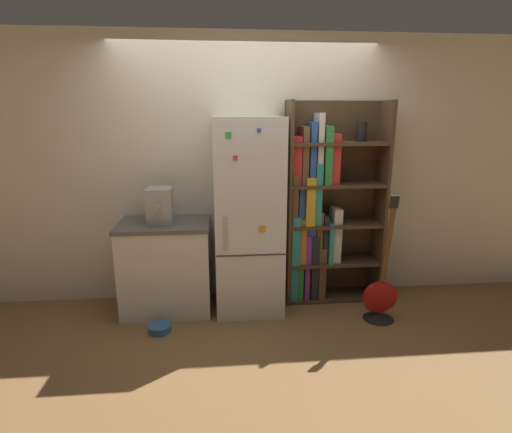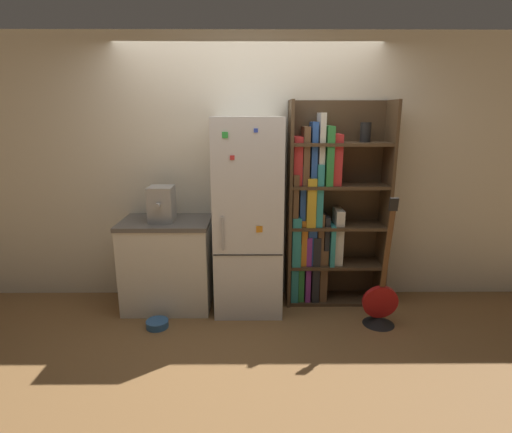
# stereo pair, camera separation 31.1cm
# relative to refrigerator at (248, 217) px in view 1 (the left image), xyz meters

# --- Properties ---
(ground_plane) EXTENTS (16.00, 16.00, 0.00)m
(ground_plane) POSITION_rel_refrigerator_xyz_m (0.00, -0.15, -0.92)
(ground_plane) COLOR olive
(wall_back) EXTENTS (8.00, 0.05, 2.60)m
(wall_back) POSITION_rel_refrigerator_xyz_m (0.00, 0.33, 0.38)
(wall_back) COLOR beige
(wall_back) RESTS_ON ground_plane
(refrigerator) EXTENTS (0.63, 0.63, 1.83)m
(refrigerator) POSITION_rel_refrigerator_xyz_m (0.00, 0.00, 0.00)
(refrigerator) COLOR silver
(refrigerator) RESTS_ON ground_plane
(bookshelf) EXTENTS (0.96, 0.35, 1.98)m
(bookshelf) POSITION_rel_refrigerator_xyz_m (0.73, 0.16, -0.01)
(bookshelf) COLOR #4C3823
(bookshelf) RESTS_ON ground_plane
(kitchen_counter) EXTENTS (0.84, 0.58, 0.87)m
(kitchen_counter) POSITION_rel_refrigerator_xyz_m (-0.79, 0.02, -0.48)
(kitchen_counter) COLOR silver
(kitchen_counter) RESTS_ON ground_plane
(espresso_machine) EXTENTS (0.22, 0.30, 0.33)m
(espresso_machine) POSITION_rel_refrigerator_xyz_m (-0.81, 0.01, 0.12)
(espresso_machine) COLOR #A5A39E
(espresso_machine) RESTS_ON kitchen_counter
(guitar) EXTENTS (0.32, 0.29, 1.20)m
(guitar) POSITION_rel_refrigerator_xyz_m (1.18, -0.38, -0.74)
(guitar) COLOR black
(guitar) RESTS_ON ground_plane
(pet_bowl) EXTENTS (0.20, 0.20, 0.07)m
(pet_bowl) POSITION_rel_refrigerator_xyz_m (-0.81, -0.41, -0.88)
(pet_bowl) COLOR #3366A5
(pet_bowl) RESTS_ON ground_plane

